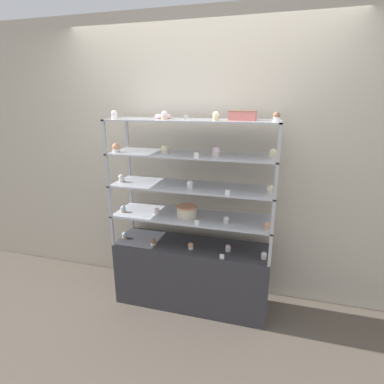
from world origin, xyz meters
name	(u,v)px	position (x,y,z in m)	size (l,w,h in m)	color
ground_plane	(192,301)	(0.00, 0.00, 0.00)	(20.00, 20.00, 0.00)	brown
back_wall	(202,161)	(0.00, 0.35, 1.30)	(8.00, 0.05, 2.60)	beige
display_base	(192,274)	(0.00, 0.00, 0.30)	(1.39, 0.42, 0.60)	#333338
display_riser_lower	(192,218)	(0.00, 0.00, 0.86)	(1.39, 0.42, 0.27)	#B7B7BC
display_riser_middle	(192,188)	(0.00, 0.00, 1.14)	(1.39, 0.42, 0.27)	#B7B7BC
display_riser_upper	(192,156)	(0.00, 0.00, 1.41)	(1.39, 0.42, 0.27)	#B7B7BC
display_riser_top	(192,122)	(0.00, 0.00, 1.69)	(1.39, 0.42, 0.27)	#B7B7BC
layer_cake_centerpiece	(187,211)	(-0.04, -0.01, 0.93)	(0.18, 0.18, 0.09)	beige
sheet_cake_frosted	(243,115)	(0.40, 0.02, 1.74)	(0.21, 0.16, 0.07)	#C66660
cupcake_0	(125,235)	(-0.65, -0.04, 0.63)	(0.05, 0.05, 0.06)	#CCB28C
cupcake_1	(154,242)	(-0.33, -0.10, 0.63)	(0.05, 0.05, 0.06)	#CCB28C
cupcake_2	(191,246)	(0.01, -0.09, 0.63)	(0.05, 0.05, 0.06)	beige
cupcake_3	(228,248)	(0.33, -0.04, 0.63)	(0.05, 0.05, 0.06)	beige
cupcake_4	(264,255)	(0.64, -0.09, 0.63)	(0.05, 0.05, 0.06)	beige
price_tag_0	(222,257)	(0.31, -0.19, 0.63)	(0.04, 0.00, 0.04)	white
cupcake_5	(123,209)	(-0.63, -0.07, 0.91)	(0.05, 0.05, 0.06)	#CCB28C
cupcake_6	(157,211)	(-0.31, -0.04, 0.91)	(0.05, 0.05, 0.06)	white
cupcake_7	(226,220)	(0.31, -0.08, 0.91)	(0.05, 0.05, 0.06)	beige
cupcake_8	(267,225)	(0.64, -0.11, 0.91)	(0.05, 0.05, 0.06)	#CCB28C
price_tag_1	(197,223)	(0.09, -0.19, 0.90)	(0.04, 0.00, 0.04)	white
cupcake_9	(122,178)	(-0.64, -0.04, 1.19)	(0.05, 0.05, 0.07)	beige
cupcake_10	(190,185)	(0.01, -0.09, 1.19)	(0.05, 0.05, 0.07)	white
cupcake_11	(270,189)	(0.64, -0.04, 1.19)	(0.05, 0.05, 0.07)	beige
price_tag_2	(227,193)	(0.33, -0.19, 1.18)	(0.04, 0.00, 0.04)	white
cupcake_12	(116,148)	(-0.65, -0.08, 1.46)	(0.06, 0.06, 0.07)	white
cupcake_13	(165,149)	(-0.22, -0.05, 1.46)	(0.06, 0.06, 0.07)	beige
cupcake_14	(216,152)	(0.21, -0.07, 1.46)	(0.06, 0.06, 0.07)	beige
cupcake_15	(273,154)	(0.64, -0.05, 1.46)	(0.06, 0.06, 0.07)	beige
price_tag_3	(196,155)	(0.09, -0.19, 1.45)	(0.04, 0.00, 0.04)	white
cupcake_16	(114,115)	(-0.64, -0.09, 1.74)	(0.05, 0.05, 0.07)	white
cupcake_17	(164,115)	(-0.20, -0.08, 1.74)	(0.05, 0.05, 0.07)	#CCB28C
cupcake_18	(216,116)	(0.21, -0.10, 1.74)	(0.05, 0.05, 0.07)	#CCB28C
cupcake_19	(277,117)	(0.65, -0.07, 1.74)	(0.05, 0.05, 0.07)	white
price_tag_4	(186,118)	(0.01, -0.19, 1.72)	(0.04, 0.00, 0.04)	white
donut_glazed	(163,116)	(-0.27, 0.06, 1.72)	(0.14, 0.14, 0.03)	#EFB2BC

